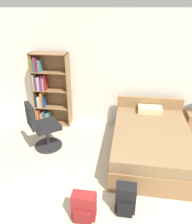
# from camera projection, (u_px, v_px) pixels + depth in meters

# --- Properties ---
(wall_back) EXTENTS (9.00, 0.06, 2.60)m
(wall_back) POSITION_uv_depth(u_px,v_px,m) (133.00, 72.00, 4.83)
(wall_back) COLOR silver
(wall_back) RESTS_ON ground_plane
(bookshelf) EXTENTS (0.84, 0.29, 1.71)m
(bookshelf) POSITION_uv_depth(u_px,v_px,m) (47.00, 92.00, 5.11)
(bookshelf) COLOR olive
(bookshelf) RESTS_ON ground_plane
(bed) EXTENTS (1.42, 2.08, 0.82)m
(bed) POSITION_uv_depth(u_px,v_px,m) (151.00, 141.00, 4.16)
(bed) COLOR olive
(bed) RESTS_ON ground_plane
(office_chair) EXTENTS (0.72, 0.71, 0.99)m
(office_chair) POSITION_uv_depth(u_px,v_px,m) (42.00, 128.00, 4.30)
(office_chair) COLOR #232326
(office_chair) RESTS_ON ground_plane
(backpack_black) EXTENTS (0.28, 0.25, 0.43)m
(backpack_black) POSITION_uv_depth(u_px,v_px,m) (125.00, 199.00, 3.02)
(backpack_black) COLOR black
(backpack_black) RESTS_ON ground_plane
(backpack_red) EXTENTS (0.32, 0.22, 0.41)m
(backpack_red) POSITION_uv_depth(u_px,v_px,m) (84.00, 207.00, 2.92)
(backpack_red) COLOR maroon
(backpack_red) RESTS_ON ground_plane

